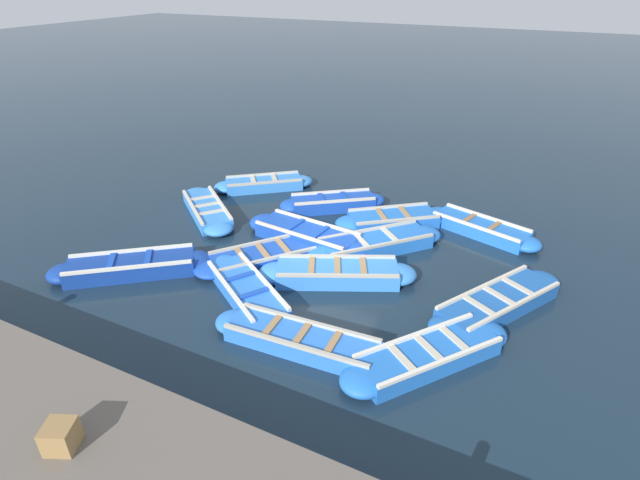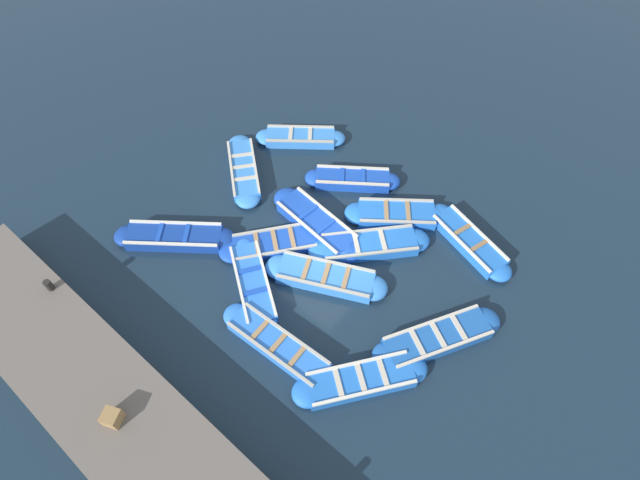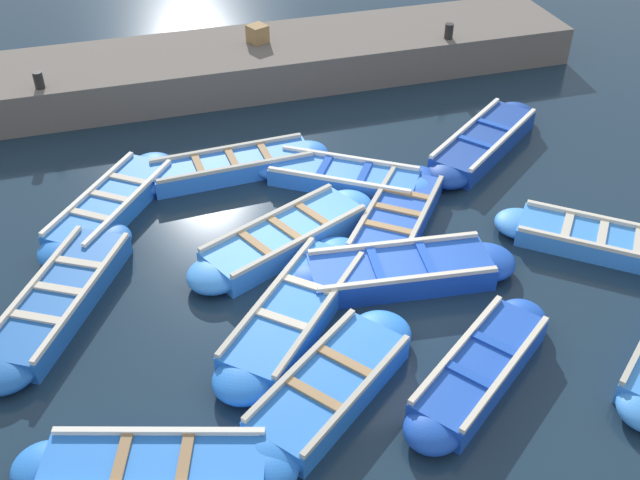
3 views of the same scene
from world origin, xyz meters
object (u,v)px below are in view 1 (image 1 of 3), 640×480
(boat_broadside, at_px, (480,228))
(boat_bow_out, at_px, (207,210))
(boat_tucked, at_px, (333,203))
(boat_stern_in, at_px, (247,291))
(boat_outer_right, at_px, (263,257))
(boat_mid_row, at_px, (498,303))
(boat_centre, at_px, (302,341))
(boat_far_corner, at_px, (307,235))
(boat_near_quay, at_px, (337,273))
(boat_alongside, at_px, (264,184))
(boat_end_of_row, at_px, (131,267))
(boat_inner_gap, at_px, (428,356))
(boat_drifting, at_px, (393,220))
(wooden_crate, at_px, (61,436))
(boat_outer_left, at_px, (375,244))

(boat_broadside, bearing_deg, boat_bow_out, 107.34)
(boat_tucked, xyz_separation_m, boat_stern_in, (-5.18, -0.26, -0.03))
(boat_outer_right, bearing_deg, boat_mid_row, -84.60)
(boat_centre, distance_m, boat_mid_row, 4.42)
(boat_far_corner, xyz_separation_m, boat_stern_in, (-2.93, 0.02, -0.03))
(boat_near_quay, distance_m, boat_broadside, 4.74)
(boat_outer_right, bearing_deg, boat_alongside, 31.61)
(boat_end_of_row, bearing_deg, boat_broadside, -50.88)
(boat_centre, distance_m, boat_broadside, 6.85)
(boat_mid_row, bearing_deg, boat_stern_in, 111.35)
(boat_end_of_row, relative_size, boat_bow_out, 1.09)
(boat_broadside, relative_size, boat_bow_out, 1.07)
(boat_bow_out, bearing_deg, boat_mid_row, -97.10)
(boat_end_of_row, relative_size, boat_near_quay, 0.94)
(boat_inner_gap, distance_m, boat_tucked, 7.10)
(boat_drifting, xyz_separation_m, boat_stern_in, (-4.89, 1.79, -0.02))
(boat_alongside, height_order, wooden_crate, wooden_crate)
(boat_drifting, bearing_deg, boat_inner_gap, -154.60)
(boat_outer_left, height_order, boat_stern_in, boat_outer_left)
(boat_mid_row, height_order, boat_far_corner, boat_far_corner)
(boat_centre, xyz_separation_m, boat_stern_in, (0.98, 1.93, -0.01))
(boat_far_corner, bearing_deg, boat_alongside, 48.66)
(boat_centre, distance_m, boat_outer_right, 3.46)
(boat_outer_left, xyz_separation_m, boat_broadside, (2.17, -2.32, -0.00))
(boat_centre, distance_m, boat_tucked, 6.54)
(boat_far_corner, bearing_deg, boat_inner_gap, -127.30)
(boat_inner_gap, height_order, boat_end_of_row, boat_end_of_row)
(boat_tucked, bearing_deg, boat_outer_left, -131.38)
(boat_mid_row, bearing_deg, boat_alongside, 66.38)
(boat_mid_row, bearing_deg, boat_outer_left, 68.62)
(boat_end_of_row, bearing_deg, boat_tucked, -26.90)
(boat_outer_left, xyz_separation_m, boat_stern_in, (-3.33, 1.84, -0.02))
(boat_centre, distance_m, wooden_crate, 4.43)
(boat_outer_left, relative_size, wooden_crate, 8.70)
(boat_centre, height_order, boat_stern_in, boat_centre)
(boat_centre, xyz_separation_m, boat_mid_row, (3.00, -3.24, 0.00))
(boat_end_of_row, xyz_separation_m, boat_bow_out, (3.50, 0.41, -0.04))
(boat_near_quay, relative_size, boat_outer_right, 1.13)
(boat_inner_gap, bearing_deg, boat_far_corner, 52.70)
(boat_end_of_row, distance_m, boat_stern_in, 3.12)
(boat_end_of_row, relative_size, boat_mid_row, 0.94)
(boat_outer_right, bearing_deg, boat_end_of_row, 126.01)
(boat_outer_right, distance_m, boat_mid_row, 5.69)
(boat_bow_out, xyz_separation_m, boat_far_corner, (-0.18, -3.52, 0.04))
(boat_mid_row, height_order, boat_drifting, boat_drifting)
(boat_end_of_row, relative_size, boat_broadside, 1.01)
(boat_broadside, height_order, boat_stern_in, boat_broadside)
(boat_bow_out, bearing_deg, boat_outer_left, -87.60)
(boat_tucked, height_order, boat_far_corner, boat_far_corner)
(boat_outer_right, relative_size, boat_drifting, 1.03)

